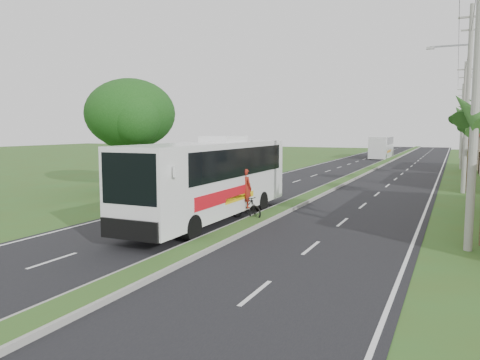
% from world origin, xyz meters
% --- Properties ---
extents(ground, '(180.00, 180.00, 0.00)m').
position_xyz_m(ground, '(0.00, 0.00, 0.00)').
color(ground, '#3B551F').
rests_on(ground, ground).
extents(road_asphalt, '(14.00, 160.00, 0.02)m').
position_xyz_m(road_asphalt, '(0.00, 20.00, 0.01)').
color(road_asphalt, black).
rests_on(road_asphalt, ground).
extents(median_strip, '(1.20, 160.00, 0.18)m').
position_xyz_m(median_strip, '(0.00, 20.00, 0.10)').
color(median_strip, gray).
rests_on(median_strip, ground).
extents(lane_edge_left, '(0.12, 160.00, 0.01)m').
position_xyz_m(lane_edge_left, '(-6.70, 20.00, 0.00)').
color(lane_edge_left, silver).
rests_on(lane_edge_left, ground).
extents(lane_edge_right, '(0.12, 160.00, 0.01)m').
position_xyz_m(lane_edge_right, '(6.70, 20.00, 0.00)').
color(lane_edge_right, silver).
rests_on(lane_edge_right, ground).
extents(palm_verge_c, '(2.40, 2.40, 5.85)m').
position_xyz_m(palm_verge_c, '(8.80, 19.00, 5.12)').
color(palm_verge_c, '#473321').
rests_on(palm_verge_c, ground).
extents(palm_verge_d, '(2.40, 2.40, 5.25)m').
position_xyz_m(palm_verge_d, '(9.30, 28.00, 4.55)').
color(palm_verge_d, '#473321').
rests_on(palm_verge_d, ground).
extents(shade_tree, '(6.30, 6.00, 7.54)m').
position_xyz_m(shade_tree, '(-12.11, 10.02, 5.03)').
color(shade_tree, '#473321').
rests_on(shade_tree, ground).
extents(utility_pole_a, '(1.60, 0.28, 11.00)m').
position_xyz_m(utility_pole_a, '(8.50, 2.00, 5.67)').
color(utility_pole_a, gray).
rests_on(utility_pole_a, ground).
extents(utility_pole_b, '(3.20, 0.28, 12.00)m').
position_xyz_m(utility_pole_b, '(8.47, 18.00, 6.26)').
color(utility_pole_b, gray).
rests_on(utility_pole_b, ground).
extents(utility_pole_c, '(1.60, 0.28, 11.00)m').
position_xyz_m(utility_pole_c, '(8.50, 38.00, 5.67)').
color(utility_pole_c, gray).
rests_on(utility_pole_c, ground).
extents(utility_pole_d, '(1.60, 0.28, 10.50)m').
position_xyz_m(utility_pole_d, '(8.50, 58.00, 5.42)').
color(utility_pole_d, gray).
rests_on(utility_pole_d, ground).
extents(coach_bus_main, '(2.62, 11.95, 3.86)m').
position_xyz_m(coach_bus_main, '(-1.94, 2.89, 2.12)').
color(coach_bus_main, white).
rests_on(coach_bus_main, ground).
extents(coach_bus_far, '(2.59, 10.69, 3.10)m').
position_xyz_m(coach_bus_far, '(-1.80, 54.20, 1.76)').
color(coach_bus_far, silver).
rests_on(coach_bus_far, ground).
extents(motorcyclist, '(1.91, 1.02, 2.38)m').
position_xyz_m(motorcyclist, '(-0.74, 3.82, 0.86)').
color(motorcyclist, black).
rests_on(motorcyclist, ground).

